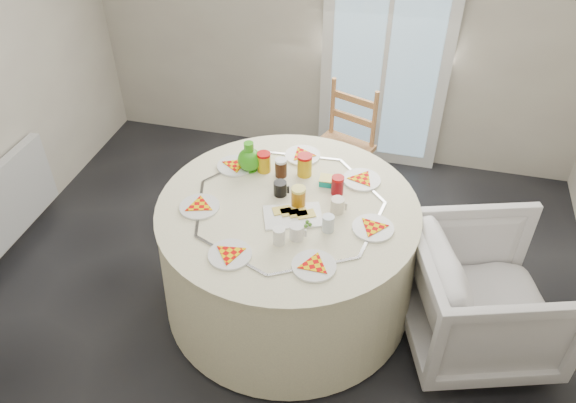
% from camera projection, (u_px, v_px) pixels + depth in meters
% --- Properties ---
extents(floor, '(4.00, 4.00, 0.00)m').
position_uv_depth(floor, '(271.00, 320.00, 3.53)').
color(floor, black).
rests_on(floor, ground).
extents(wall_back, '(4.00, 0.02, 2.60)m').
position_uv_depth(wall_back, '(339.00, 4.00, 4.22)').
color(wall_back, '#BCB5A3').
rests_on(wall_back, floor).
extents(glass_door, '(1.00, 0.08, 2.10)m').
position_uv_depth(glass_door, '(388.00, 44.00, 4.26)').
color(glass_door, silver).
rests_on(glass_door, floor).
extents(radiator, '(0.07, 1.00, 0.55)m').
position_uv_depth(radiator, '(3.00, 206.00, 3.81)').
color(radiator, silver).
rests_on(radiator, floor).
extents(table, '(1.56, 1.56, 0.79)m').
position_uv_depth(table, '(288.00, 255.00, 3.45)').
color(table, '#F5EEB9').
rests_on(table, floor).
extents(wooden_chair, '(0.53, 0.52, 0.93)m').
position_uv_depth(wooden_chair, '(340.00, 148.00, 4.20)').
color(wooden_chair, '#BA7C4E').
rests_on(wooden_chair, floor).
extents(armchair, '(0.97, 1.00, 0.83)m').
position_uv_depth(armchair, '(485.00, 295.00, 3.18)').
color(armchair, silver).
rests_on(armchair, floor).
extents(place_settings, '(1.46, 1.46, 0.02)m').
position_uv_depth(place_settings, '(288.00, 206.00, 3.20)').
color(place_settings, white).
rests_on(place_settings, table).
extents(jar_cluster, '(0.57, 0.34, 0.16)m').
position_uv_depth(jar_cluster, '(298.00, 175.00, 3.35)').
color(jar_cluster, '#A46316').
rests_on(jar_cluster, table).
extents(butter_tub, '(0.12, 0.09, 0.05)m').
position_uv_depth(butter_tub, '(329.00, 182.00, 3.35)').
color(butter_tub, '#09948B').
rests_on(butter_tub, table).
extents(green_pitcher, '(0.15, 0.15, 0.19)m').
position_uv_depth(green_pitcher, '(249.00, 156.00, 3.41)').
color(green_pitcher, '#319E15').
rests_on(green_pitcher, table).
extents(cheese_platter, '(0.37, 0.31, 0.04)m').
position_uv_depth(cheese_platter, '(293.00, 217.00, 3.12)').
color(cheese_platter, white).
rests_on(cheese_platter, table).
extents(mugs_glasses, '(0.60, 0.60, 0.11)m').
position_uv_depth(mugs_glasses, '(306.00, 206.00, 3.13)').
color(mugs_glasses, '#9C9191').
rests_on(mugs_glasses, table).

